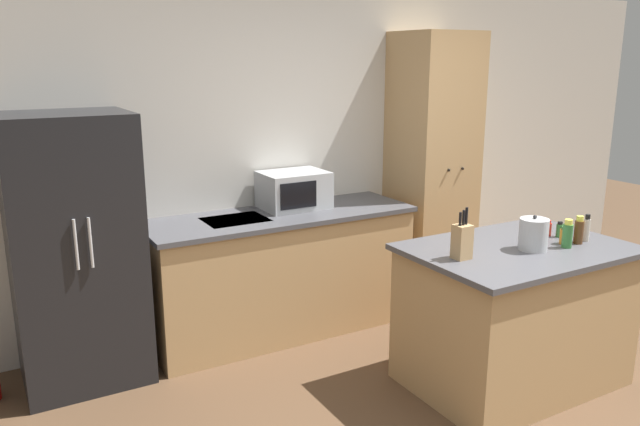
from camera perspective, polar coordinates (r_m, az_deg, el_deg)
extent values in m
cube|color=beige|center=(5.09, 0.50, 5.74)|extent=(7.20, 0.06, 2.60)
cube|color=black|center=(4.19, -21.44, -3.25)|extent=(0.76, 0.66, 1.72)
cylinder|color=silver|center=(3.82, -21.42, -2.72)|extent=(0.02, 0.02, 0.30)
cylinder|color=silver|center=(3.83, -20.24, -2.57)|extent=(0.02, 0.02, 0.30)
cube|color=tan|center=(4.72, -3.56, -5.67)|extent=(1.97, 0.64, 0.89)
cube|color=#4C4C51|center=(4.59, -3.65, -0.24)|extent=(2.01, 0.68, 0.03)
cube|color=#9EA0A3|center=(4.45, -7.75, -0.66)|extent=(0.44, 0.34, 0.01)
cube|color=tan|center=(5.34, 10.17, 3.96)|extent=(0.60, 0.57, 2.24)
sphere|color=black|center=(5.07, 11.71, 3.86)|extent=(0.02, 0.02, 0.02)
sphere|color=black|center=(5.16, 12.91, 3.98)|extent=(0.02, 0.02, 0.02)
cube|color=tan|center=(4.18, 17.29, -9.11)|extent=(1.30, 0.86, 0.87)
cube|color=#4C4C51|center=(4.03, 17.76, -3.18)|extent=(1.36, 0.92, 0.03)
cube|color=#B2B5B7|center=(4.73, -2.42, 2.13)|extent=(0.49, 0.37, 0.28)
cube|color=black|center=(4.53, -1.97, 1.63)|extent=(0.29, 0.01, 0.19)
cube|color=tan|center=(3.67, 12.85, -2.59)|extent=(0.10, 0.09, 0.20)
cylinder|color=black|center=(3.62, 12.71, -0.54)|extent=(0.02, 0.02, 0.08)
cylinder|color=black|center=(3.63, 12.99, -0.41)|extent=(0.02, 0.02, 0.09)
cylinder|color=black|center=(3.65, 13.25, -0.26)|extent=(0.02, 0.02, 0.10)
cylinder|color=#B2281E|center=(4.32, 20.08, -1.42)|extent=(0.05, 0.05, 0.08)
cylinder|color=red|center=(4.30, 20.14, -0.76)|extent=(0.04, 0.04, 0.02)
cylinder|color=orange|center=(4.17, 21.47, -2.03)|extent=(0.06, 0.06, 0.09)
cylinder|color=#286628|center=(4.15, 21.54, -1.30)|extent=(0.05, 0.05, 0.02)
cylinder|color=#337033|center=(4.31, 21.05, -1.52)|extent=(0.04, 0.04, 0.08)
cylinder|color=black|center=(4.30, 21.11, -0.86)|extent=(0.03, 0.03, 0.02)
cylinder|color=beige|center=(4.27, 23.18, -1.45)|extent=(0.04, 0.04, 0.14)
cylinder|color=black|center=(4.25, 23.29, -0.33)|extent=(0.03, 0.03, 0.03)
cylinder|color=#337033|center=(4.09, 21.67, -1.97)|extent=(0.06, 0.06, 0.15)
cylinder|color=#E5DB4C|center=(4.06, 21.79, -0.77)|extent=(0.05, 0.05, 0.03)
cylinder|color=#563319|center=(4.20, 22.57, -1.64)|extent=(0.06, 0.06, 0.15)
cylinder|color=#E5DB4C|center=(4.18, 22.69, -0.47)|extent=(0.04, 0.04, 0.03)
cylinder|color=#B2B5B7|center=(3.96, 18.94, -1.86)|extent=(0.17, 0.17, 0.19)
sphere|color=#262628|center=(3.93, 19.06, -0.34)|extent=(0.02, 0.02, 0.02)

